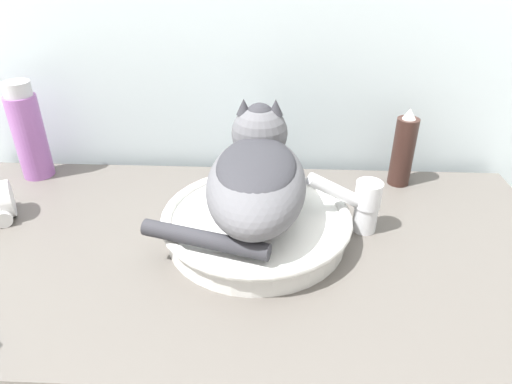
{
  "coord_description": "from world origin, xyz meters",
  "views": [
    {
      "loc": [
        0.08,
        -0.36,
        1.3
      ],
      "look_at": [
        0.04,
        0.31,
        0.91
      ],
      "focal_mm": 32.0,
      "sensor_mm": 36.0,
      "label": 1
    }
  ],
  "objects_px": {
    "faucet": "(360,202)",
    "mouthwash_bottle": "(29,132)",
    "hairspray_can_black": "(403,150)",
    "lotion_bottle_white": "(251,148)",
    "cat": "(256,172)"
  },
  "relations": [
    {
      "from": "hairspray_can_black",
      "to": "lotion_bottle_white",
      "type": "relative_size",
      "value": 1.11
    },
    {
      "from": "lotion_bottle_white",
      "to": "mouthwash_bottle",
      "type": "distance_m",
      "value": 0.49
    },
    {
      "from": "faucet",
      "to": "mouthwash_bottle",
      "type": "relative_size",
      "value": 0.65
    },
    {
      "from": "mouthwash_bottle",
      "to": "hairspray_can_black",
      "type": "bearing_deg",
      "value": 0.0
    },
    {
      "from": "faucet",
      "to": "mouthwash_bottle",
      "type": "bearing_deg",
      "value": -24.65
    },
    {
      "from": "hairspray_can_black",
      "to": "mouthwash_bottle",
      "type": "bearing_deg",
      "value": 180.0
    },
    {
      "from": "lotion_bottle_white",
      "to": "mouthwash_bottle",
      "type": "xyz_separation_m",
      "value": [
        -0.49,
        0.0,
        0.03
      ]
    },
    {
      "from": "lotion_bottle_white",
      "to": "mouthwash_bottle",
      "type": "height_order",
      "value": "mouthwash_bottle"
    },
    {
      "from": "faucet",
      "to": "hairspray_can_black",
      "type": "height_order",
      "value": "hairspray_can_black"
    },
    {
      "from": "cat",
      "to": "lotion_bottle_white",
      "type": "distance_m",
      "value": 0.21
    },
    {
      "from": "faucet",
      "to": "hairspray_can_black",
      "type": "bearing_deg",
      "value": -131.53
    },
    {
      "from": "hairspray_can_black",
      "to": "lotion_bottle_white",
      "type": "bearing_deg",
      "value": 180.0
    },
    {
      "from": "cat",
      "to": "mouthwash_bottle",
      "type": "relative_size",
      "value": 1.51
    },
    {
      "from": "cat",
      "to": "hairspray_can_black",
      "type": "xyz_separation_m",
      "value": [
        0.31,
        0.2,
        -0.05
      ]
    },
    {
      "from": "faucet",
      "to": "lotion_bottle_white",
      "type": "distance_m",
      "value": 0.28
    }
  ]
}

